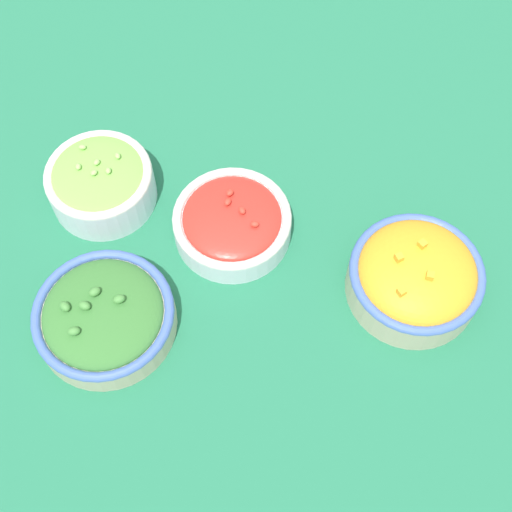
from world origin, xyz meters
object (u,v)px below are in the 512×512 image
at_px(bowl_cherry_tomatoes, 232,222).
at_px(bowl_lettuce, 100,182).
at_px(bowl_broccoli, 104,316).
at_px(bowl_squash, 416,276).

bearing_deg(bowl_cherry_tomatoes, bowl_lettuce, 159.67).
bearing_deg(bowl_broccoli, bowl_lettuce, 94.07).
relative_size(bowl_squash, bowl_broccoli, 0.97).
xyz_separation_m(bowl_cherry_tomatoes, bowl_squash, (0.22, -0.09, 0.01)).
xyz_separation_m(bowl_lettuce, bowl_broccoli, (0.01, -0.19, -0.01)).
height_order(bowl_cherry_tomatoes, bowl_squash, bowl_squash).
distance_m(bowl_cherry_tomatoes, bowl_lettuce, 0.18).
bearing_deg(bowl_broccoli, bowl_cherry_tomatoes, 38.23).
relative_size(bowl_lettuce, bowl_broccoli, 0.82).
bearing_deg(bowl_squash, bowl_lettuce, 158.39).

